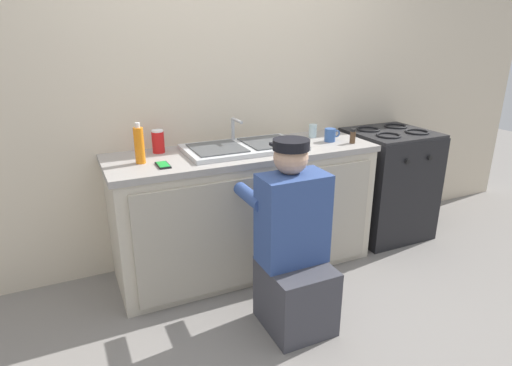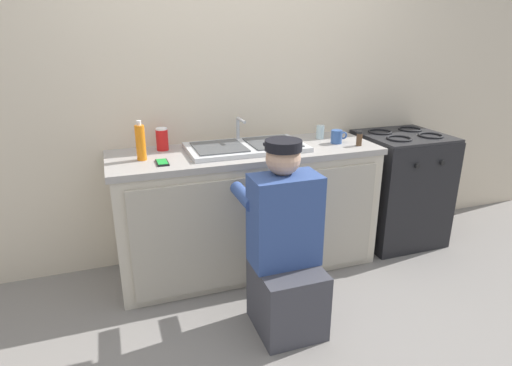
{
  "view_description": "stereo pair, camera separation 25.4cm",
  "coord_description": "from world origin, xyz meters",
  "px_view_note": "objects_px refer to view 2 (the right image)",
  "views": [
    {
      "loc": [
        -1.11,
        -2.29,
        1.64
      ],
      "look_at": [
        0.0,
        0.1,
        0.71
      ],
      "focal_mm": 30.0,
      "sensor_mm": 36.0,
      "label": 1
    },
    {
      "loc": [
        -0.87,
        -2.39,
        1.64
      ],
      "look_at": [
        0.0,
        0.1,
        0.71
      ],
      "focal_mm": 30.0,
      "sensor_mm": 36.0,
      "label": 2
    }
  ],
  "objects_px": {
    "sink_double_basin": "(246,147)",
    "cell_phone": "(162,162)",
    "spice_bottle_pepper": "(359,139)",
    "stove_range": "(398,188)",
    "soda_cup_red": "(162,139)",
    "soap_bottle_orange": "(141,142)",
    "coffee_mug": "(337,137)",
    "plumber_person": "(285,254)",
    "water_glass": "(320,132)"
  },
  "relations": [
    {
      "from": "plumber_person",
      "to": "soap_bottle_orange",
      "type": "bearing_deg",
      "value": 134.16
    },
    {
      "from": "spice_bottle_pepper",
      "to": "soap_bottle_orange",
      "type": "xyz_separation_m",
      "value": [
        -1.48,
        0.14,
        0.06
      ]
    },
    {
      "from": "stove_range",
      "to": "water_glass",
      "type": "height_order",
      "value": "water_glass"
    },
    {
      "from": "spice_bottle_pepper",
      "to": "soda_cup_red",
      "type": "bearing_deg",
      "value": 165.62
    },
    {
      "from": "sink_double_basin",
      "to": "soda_cup_red",
      "type": "bearing_deg",
      "value": 162.47
    },
    {
      "from": "water_glass",
      "to": "spice_bottle_pepper",
      "type": "relative_size",
      "value": 0.95
    },
    {
      "from": "sink_double_basin",
      "to": "cell_phone",
      "type": "bearing_deg",
      "value": -166.4
    },
    {
      "from": "sink_double_basin",
      "to": "soda_cup_red",
      "type": "xyz_separation_m",
      "value": [
        -0.54,
        0.17,
        0.06
      ]
    },
    {
      "from": "sink_double_basin",
      "to": "spice_bottle_pepper",
      "type": "distance_m",
      "value": 0.8
    },
    {
      "from": "sink_double_basin",
      "to": "coffee_mug",
      "type": "height_order",
      "value": "sink_double_basin"
    },
    {
      "from": "coffee_mug",
      "to": "soap_bottle_orange",
      "type": "distance_m",
      "value": 1.36
    },
    {
      "from": "soap_bottle_orange",
      "to": "water_glass",
      "type": "bearing_deg",
      "value": 5.95
    },
    {
      "from": "water_glass",
      "to": "coffee_mug",
      "type": "relative_size",
      "value": 0.79
    },
    {
      "from": "sink_double_basin",
      "to": "plumber_person",
      "type": "height_order",
      "value": "plumber_person"
    },
    {
      "from": "water_glass",
      "to": "stove_range",
      "type": "bearing_deg",
      "value": -9.42
    },
    {
      "from": "spice_bottle_pepper",
      "to": "cell_phone",
      "type": "distance_m",
      "value": 1.37
    },
    {
      "from": "plumber_person",
      "to": "soda_cup_red",
      "type": "height_order",
      "value": "plumber_person"
    },
    {
      "from": "spice_bottle_pepper",
      "to": "water_glass",
      "type": "bearing_deg",
      "value": 120.08
    },
    {
      "from": "stove_range",
      "to": "soda_cup_red",
      "type": "distance_m",
      "value": 1.91
    },
    {
      "from": "spice_bottle_pepper",
      "to": "soap_bottle_orange",
      "type": "relative_size",
      "value": 0.42
    },
    {
      "from": "plumber_person",
      "to": "cell_phone",
      "type": "bearing_deg",
      "value": 134.32
    },
    {
      "from": "stove_range",
      "to": "plumber_person",
      "type": "relative_size",
      "value": 0.82
    },
    {
      "from": "water_glass",
      "to": "soda_cup_red",
      "type": "distance_m",
      "value": 1.16
    },
    {
      "from": "water_glass",
      "to": "soap_bottle_orange",
      "type": "bearing_deg",
      "value": -174.05
    },
    {
      "from": "cell_phone",
      "to": "plumber_person",
      "type": "bearing_deg",
      "value": -45.68
    },
    {
      "from": "sink_double_basin",
      "to": "cell_phone",
      "type": "height_order",
      "value": "sink_double_basin"
    },
    {
      "from": "sink_double_basin",
      "to": "plumber_person",
      "type": "distance_m",
      "value": 0.85
    },
    {
      "from": "coffee_mug",
      "to": "soap_bottle_orange",
      "type": "relative_size",
      "value": 0.5
    },
    {
      "from": "stove_range",
      "to": "spice_bottle_pepper",
      "type": "relative_size",
      "value": 8.59
    },
    {
      "from": "water_glass",
      "to": "coffee_mug",
      "type": "height_order",
      "value": "water_glass"
    },
    {
      "from": "water_glass",
      "to": "cell_phone",
      "type": "height_order",
      "value": "water_glass"
    },
    {
      "from": "plumber_person",
      "to": "cell_phone",
      "type": "height_order",
      "value": "plumber_person"
    },
    {
      "from": "coffee_mug",
      "to": "spice_bottle_pepper",
      "type": "bearing_deg",
      "value": -45.32
    },
    {
      "from": "plumber_person",
      "to": "water_glass",
      "type": "relative_size",
      "value": 11.04
    },
    {
      "from": "sink_double_basin",
      "to": "spice_bottle_pepper",
      "type": "relative_size",
      "value": 7.62
    },
    {
      "from": "soda_cup_red",
      "to": "sink_double_basin",
      "type": "bearing_deg",
      "value": -17.53
    },
    {
      "from": "stove_range",
      "to": "cell_phone",
      "type": "bearing_deg",
      "value": -175.76
    },
    {
      "from": "cell_phone",
      "to": "soda_cup_red",
      "type": "distance_m",
      "value": 0.32
    },
    {
      "from": "coffee_mug",
      "to": "cell_phone",
      "type": "xyz_separation_m",
      "value": [
        -1.25,
        -0.09,
        -0.04
      ]
    },
    {
      "from": "soap_bottle_orange",
      "to": "cell_phone",
      "type": "bearing_deg",
      "value": -46.71
    },
    {
      "from": "water_glass",
      "to": "soap_bottle_orange",
      "type": "distance_m",
      "value": 1.32
    },
    {
      "from": "spice_bottle_pepper",
      "to": "soap_bottle_orange",
      "type": "distance_m",
      "value": 1.48
    },
    {
      "from": "cell_phone",
      "to": "soda_cup_red",
      "type": "relative_size",
      "value": 0.92
    },
    {
      "from": "stove_range",
      "to": "coffee_mug",
      "type": "bearing_deg",
      "value": -175.3
    },
    {
      "from": "soap_bottle_orange",
      "to": "soda_cup_red",
      "type": "bearing_deg",
      "value": 51.75
    },
    {
      "from": "sink_double_basin",
      "to": "plumber_person",
      "type": "bearing_deg",
      "value": -90.87
    },
    {
      "from": "sink_double_basin",
      "to": "spice_bottle_pepper",
      "type": "xyz_separation_m",
      "value": [
        0.78,
        -0.17,
        0.03
      ]
    },
    {
      "from": "plumber_person",
      "to": "coffee_mug",
      "type": "height_order",
      "value": "plumber_person"
    },
    {
      "from": "soap_bottle_orange",
      "to": "sink_double_basin",
      "type": "bearing_deg",
      "value": 2.19
    },
    {
      "from": "water_glass",
      "to": "spice_bottle_pepper",
      "type": "bearing_deg",
      "value": -59.92
    }
  ]
}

